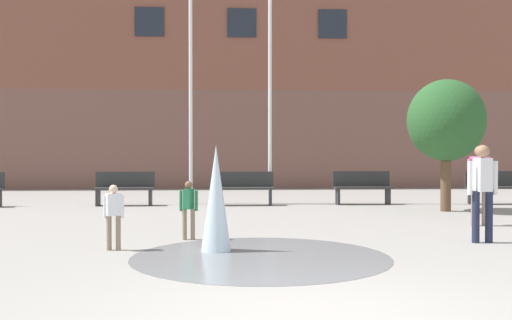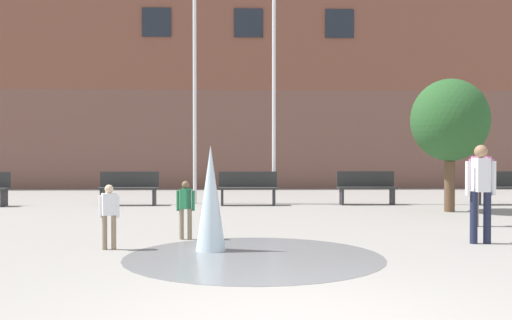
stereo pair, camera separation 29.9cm
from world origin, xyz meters
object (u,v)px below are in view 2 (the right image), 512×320
Objects in this scene: park_bench_near_trashcan at (366,187)px; adult_in_red at (481,179)px; park_bench_under_left_flagpole at (129,188)px; flagpole_right at (275,59)px; park_bench_far_right at (501,187)px; flagpole_left at (196,54)px; child_in_fountain at (186,205)px; street_tree_near_building at (450,121)px; child_with_pink_shirt at (109,211)px; park_bench_center at (248,188)px; adult_near_bench at (481,186)px.

park_bench_near_trashcan is 4.94m from adult_in_red.
park_bench_under_left_flagpole is 0.21× the size of flagpole_right.
adult_in_red is at bearing -118.27° from park_bench_far_right.
flagpole_left reaches higher than flagpole_right.
child_in_fountain is (2.07, -6.27, 0.10)m from park_bench_under_left_flagpole.
child_in_fountain is at bearing -144.68° from street_tree_near_building.
adult_in_red reaches higher than child_with_pink_shirt.
street_tree_near_building is at bearing -30.23° from flagpole_right.
park_bench_under_left_flagpole is at bearing 179.15° from park_bench_far_right.
park_bench_center is 1.00× the size of park_bench_far_right.
street_tree_near_building is at bearing -13.74° from park_bench_under_left_flagpole.
adult_near_bench is 0.21× the size of flagpole_right.
street_tree_near_building is at bearing -138.97° from park_bench_far_right.
street_tree_near_building is at bearing 11.89° from child_with_pink_shirt.
flagpole_right is at bearing 149.77° from street_tree_near_building.
adult_near_bench is at bearing -61.92° from park_bench_center.
park_bench_under_left_flagpole and park_bench_far_right have the same top height.
park_bench_far_right is 1.01× the size of adult_in_red.
park_bench_near_trashcan is at bearing 6.28° from adult_near_bench.
child_in_fountain is at bearing -100.76° from park_bench_center.
adult_in_red is at bearing -4.33° from child_with_pink_shirt.
park_bench_near_trashcan is 1.00× the size of park_bench_far_right.
child_in_fountain is at bearing -71.71° from park_bench_under_left_flagpole.
flagpole_right is 2.36× the size of street_tree_near_building.
park_bench_near_trashcan is 1.01× the size of adult_in_red.
child_in_fountain is (-1.17, -6.17, 0.10)m from park_bench_center.
park_bench_center is 3.27m from park_bench_near_trashcan.
park_bench_far_right is at bearing 106.11° from adult_in_red.
flagpole_left reaches higher than adult_near_bench.
flagpole_right is at bearing -176.72° from child_in_fountain.
park_bench_center is at bearing 31.50° from adult_near_bench.
flagpole_left reaches higher than street_tree_near_building.
park_bench_near_trashcan is 6.02m from flagpole_left.
adult_in_red reaches higher than park_bench_under_left_flagpole.
flagpole_left is 2.22m from flagpole_right.
street_tree_near_building is (4.87, -1.89, 1.74)m from park_bench_center.
child_with_pink_shirt is 0.62× the size of adult_in_red.
park_bench_center is (3.24, -0.10, 0.00)m from park_bench_under_left_flagpole.
flagpole_left is (-5.95, 5.17, 3.25)m from adult_in_red.
flagpole_left is at bearing 175.10° from park_bench_near_trashcan.
adult_in_red is 8.53m from flagpole_left.
adult_near_bench is 0.20× the size of flagpole_left.
adult_near_bench is 0.49× the size of street_tree_near_building.
adult_near_bench is (-0.89, -2.11, 0.00)m from adult_in_red.
flagpole_left is 7.04m from street_tree_near_building.
street_tree_near_building is at bearing -11.01° from adult_near_bench.
park_bench_under_left_flagpole is 4.14m from flagpole_left.
park_bench_near_trashcan is at bearing -9.18° from flagpole_right.
child_with_pink_shirt is 8.94m from flagpole_right.
flagpole_left is at bearing 12.82° from park_bench_under_left_flagpole.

